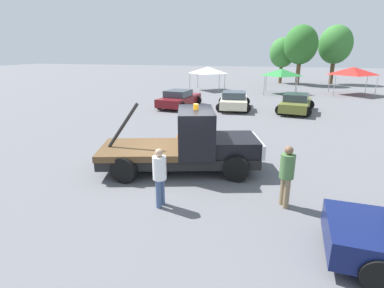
{
  "coord_description": "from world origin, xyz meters",
  "views": [
    {
      "loc": [
        3.4,
        -9.72,
        4.2
      ],
      "look_at": [
        0.5,
        0.0,
        1.05
      ],
      "focal_mm": 28.0,
      "sensor_mm": 36.0,
      "label": 1
    }
  ],
  "objects_px": {
    "tree_center": "(301,45)",
    "canopy_tent_green": "(282,72)",
    "person_near_truck": "(287,172)",
    "tow_truck": "(189,145)",
    "canopy_tent_white": "(208,70)",
    "tree_left": "(282,53)",
    "tree_right": "(335,45)",
    "parked_car_olive": "(296,103)",
    "parked_car_cream": "(234,101)",
    "person_at_hood": "(160,174)",
    "canopy_tent_red": "(353,71)",
    "parked_car_maroon": "(179,99)",
    "traffic_cone": "(178,138)"
  },
  "relations": [
    {
      "from": "tree_center",
      "to": "parked_car_olive",
      "type": "bearing_deg",
      "value": -92.26
    },
    {
      "from": "person_near_truck",
      "to": "tree_right",
      "type": "height_order",
      "value": "tree_right"
    },
    {
      "from": "person_near_truck",
      "to": "parked_car_maroon",
      "type": "xyz_separation_m",
      "value": [
        -7.97,
        14.08,
        -0.38
      ]
    },
    {
      "from": "tree_center",
      "to": "traffic_cone",
      "type": "distance_m",
      "value": 30.1
    },
    {
      "from": "tree_center",
      "to": "tree_right",
      "type": "distance_m",
      "value": 4.98
    },
    {
      "from": "person_at_hood",
      "to": "canopy_tent_green",
      "type": "bearing_deg",
      "value": 88.44
    },
    {
      "from": "parked_car_maroon",
      "to": "parked_car_cream",
      "type": "xyz_separation_m",
      "value": [
        4.25,
        0.36,
        -0.0
      ]
    },
    {
      "from": "tree_left",
      "to": "tree_right",
      "type": "height_order",
      "value": "tree_right"
    },
    {
      "from": "parked_car_cream",
      "to": "canopy_tent_green",
      "type": "relative_size",
      "value": 1.42
    },
    {
      "from": "person_near_truck",
      "to": "canopy_tent_white",
      "type": "xyz_separation_m",
      "value": [
        -8.37,
        25.19,
        1.18
      ]
    },
    {
      "from": "tow_truck",
      "to": "parked_car_cream",
      "type": "distance_m",
      "value": 12.64
    },
    {
      "from": "canopy_tent_white",
      "to": "canopy_tent_green",
      "type": "height_order",
      "value": "canopy_tent_white"
    },
    {
      "from": "canopy_tent_white",
      "to": "tree_right",
      "type": "xyz_separation_m",
      "value": [
        14.2,
        11.12,
        2.8
      ]
    },
    {
      "from": "tree_left",
      "to": "tree_right",
      "type": "bearing_deg",
      "value": 6.5
    },
    {
      "from": "person_near_truck",
      "to": "tree_center",
      "type": "relative_size",
      "value": 0.24
    },
    {
      "from": "parked_car_maroon",
      "to": "tree_center",
      "type": "distance_m",
      "value": 22.35
    },
    {
      "from": "canopy_tent_white",
      "to": "tree_left",
      "type": "height_order",
      "value": "tree_left"
    },
    {
      "from": "canopy_tent_green",
      "to": "traffic_cone",
      "type": "xyz_separation_m",
      "value": [
        -4.33,
        -19.6,
        -1.9
      ]
    },
    {
      "from": "canopy_tent_green",
      "to": "tree_center",
      "type": "bearing_deg",
      "value": 78.12
    },
    {
      "from": "canopy_tent_red",
      "to": "person_at_hood",
      "type": "bearing_deg",
      "value": -109.88
    },
    {
      "from": "parked_car_olive",
      "to": "traffic_cone",
      "type": "bearing_deg",
      "value": 158.06
    },
    {
      "from": "tree_right",
      "to": "traffic_cone",
      "type": "xyz_separation_m",
      "value": [
        -10.66,
        -31.48,
        -4.75
      ]
    },
    {
      "from": "parked_car_olive",
      "to": "tree_center",
      "type": "bearing_deg",
      "value": 5.49
    },
    {
      "from": "canopy_tent_red",
      "to": "tree_right",
      "type": "xyz_separation_m",
      "value": [
        -0.46,
        10.65,
        2.67
      ]
    },
    {
      "from": "parked_car_maroon",
      "to": "traffic_cone",
      "type": "xyz_separation_m",
      "value": [
        3.14,
        -9.26,
        -0.4
      ]
    },
    {
      "from": "person_near_truck",
      "to": "canopy_tent_green",
      "type": "height_order",
      "value": "canopy_tent_green"
    },
    {
      "from": "person_near_truck",
      "to": "tree_left",
      "type": "xyz_separation_m",
      "value": [
        -0.68,
        35.57,
        2.98
      ]
    },
    {
      "from": "parked_car_maroon",
      "to": "tree_right",
      "type": "height_order",
      "value": "tree_right"
    },
    {
      "from": "person_at_hood",
      "to": "canopy_tent_white",
      "type": "distance_m",
      "value": 26.68
    },
    {
      "from": "tree_center",
      "to": "canopy_tent_red",
      "type": "bearing_deg",
      "value": -59.72
    },
    {
      "from": "tow_truck",
      "to": "person_at_hood",
      "type": "relative_size",
      "value": 3.56
    },
    {
      "from": "canopy_tent_green",
      "to": "tree_right",
      "type": "relative_size",
      "value": 0.42
    },
    {
      "from": "tow_truck",
      "to": "tree_left",
      "type": "relative_size",
      "value": 1.02
    },
    {
      "from": "parked_car_cream",
      "to": "parked_car_olive",
      "type": "xyz_separation_m",
      "value": [
        4.44,
        0.12,
        0.0
      ]
    },
    {
      "from": "canopy_tent_white",
      "to": "tree_left",
      "type": "relative_size",
      "value": 0.56
    },
    {
      "from": "person_at_hood",
      "to": "canopy_tent_red",
      "type": "relative_size",
      "value": 0.47
    },
    {
      "from": "person_near_truck",
      "to": "parked_car_olive",
      "type": "height_order",
      "value": "person_near_truck"
    },
    {
      "from": "tow_truck",
      "to": "tree_right",
      "type": "bearing_deg",
      "value": 57.02
    },
    {
      "from": "canopy_tent_white",
      "to": "tree_center",
      "type": "height_order",
      "value": "tree_center"
    },
    {
      "from": "person_at_hood",
      "to": "tree_center",
      "type": "distance_m",
      "value": 35.42
    },
    {
      "from": "person_near_truck",
      "to": "tow_truck",
      "type": "bearing_deg",
      "value": 124.79
    },
    {
      "from": "canopy_tent_red",
      "to": "tree_right",
      "type": "relative_size",
      "value": 0.49
    },
    {
      "from": "tree_center",
      "to": "tow_truck",
      "type": "bearing_deg",
      "value": -98.63
    },
    {
      "from": "canopy_tent_white",
      "to": "canopy_tent_red",
      "type": "relative_size",
      "value": 0.92
    },
    {
      "from": "person_at_hood",
      "to": "parked_car_cream",
      "type": "xyz_separation_m",
      "value": [
        -0.37,
        15.43,
        -0.34
      ]
    },
    {
      "from": "tree_center",
      "to": "canopy_tent_green",
      "type": "bearing_deg",
      "value": -101.88
    },
    {
      "from": "parked_car_cream",
      "to": "tree_right",
      "type": "relative_size",
      "value": 0.6
    },
    {
      "from": "tree_left",
      "to": "tree_right",
      "type": "xyz_separation_m",
      "value": [
        6.51,
        0.74,
        1.0
      ]
    },
    {
      "from": "parked_car_cream",
      "to": "tree_right",
      "type": "distance_m",
      "value": 24.26
    },
    {
      "from": "parked_car_olive",
      "to": "canopy_tent_white",
      "type": "relative_size",
      "value": 1.44
    }
  ]
}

